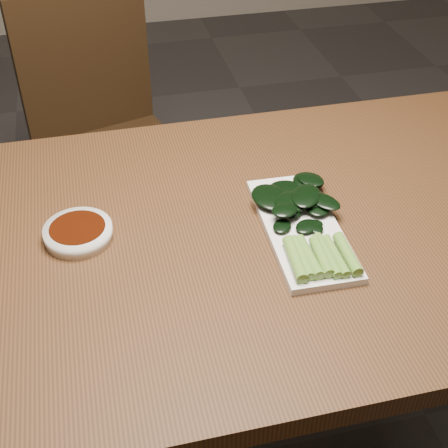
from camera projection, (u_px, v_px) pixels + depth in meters
table at (226, 260)px, 1.16m from camera, size 1.40×0.80×0.75m
chair_far at (105, 133)px, 1.89m from camera, size 0.50×0.50×0.89m
sauce_bowl at (78, 232)px, 1.09m from camera, size 0.12×0.12×0.03m
serving_plate at (302, 228)px, 1.11m from camera, size 0.14×0.31×0.01m
gai_lan at (304, 218)px, 1.10m from camera, size 0.17×0.31×0.03m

